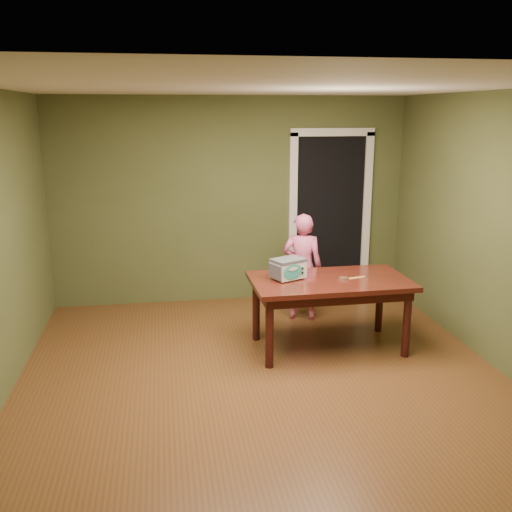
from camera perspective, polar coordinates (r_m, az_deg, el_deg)
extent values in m
plane|color=brown|center=(5.30, 1.00, -12.72)|extent=(5.00, 5.00, 0.00)
cube|color=#4E552D|center=(7.28, -2.51, 5.52)|extent=(4.50, 0.02, 2.60)
cube|color=#4E552D|center=(2.56, 11.47, -11.59)|extent=(4.50, 0.02, 2.60)
cube|color=#4E552D|center=(5.70, 23.94, 1.85)|extent=(0.02, 5.00, 2.60)
cube|color=white|center=(4.73, 1.15, 16.64)|extent=(4.50, 5.00, 0.02)
cube|color=black|center=(7.87, 6.70, 4.25)|extent=(0.90, 0.60, 2.10)
cube|color=black|center=(7.57, 7.36, 3.84)|extent=(0.90, 0.02, 2.10)
cube|color=white|center=(7.43, 3.69, 3.73)|extent=(0.10, 0.06, 2.20)
cube|color=white|center=(7.71, 10.96, 3.89)|extent=(0.10, 0.06, 2.20)
cube|color=white|center=(7.44, 7.66, 12.18)|extent=(1.10, 0.06, 0.10)
cube|color=#34160B|center=(5.85, 7.40, -2.53)|extent=(1.62, 0.93, 0.05)
cube|color=black|center=(5.88, 7.38, -3.23)|extent=(1.49, 0.81, 0.10)
cylinder|color=black|center=(5.49, 1.35, -7.72)|extent=(0.08, 0.08, 0.70)
cylinder|color=black|center=(6.13, 0.02, -5.32)|extent=(0.08, 0.08, 0.70)
cylinder|color=black|center=(5.92, 14.84, -6.55)|extent=(0.08, 0.08, 0.70)
cylinder|color=black|center=(6.52, 12.25, -4.45)|extent=(0.08, 0.08, 0.70)
cylinder|color=#4C4F54|center=(5.67, 2.70, -2.63)|extent=(0.02, 0.02, 0.01)
cylinder|color=#4C4F54|center=(5.80, 1.69, -2.23)|extent=(0.02, 0.02, 0.01)
cylinder|color=#4C4F54|center=(5.83, 4.74, -2.21)|extent=(0.02, 0.02, 0.01)
cylinder|color=#4C4F54|center=(5.95, 3.71, -1.83)|extent=(0.02, 0.02, 0.01)
cube|color=silver|center=(5.79, 3.23, -1.32)|extent=(0.38, 0.34, 0.18)
cube|color=#4C4F54|center=(5.76, 3.24, -0.41)|extent=(0.39, 0.34, 0.03)
cube|color=#4C4F54|center=(5.69, 1.92, -1.57)|extent=(0.10, 0.19, 0.14)
cube|color=#4C4F54|center=(5.89, 4.50, -1.07)|extent=(0.10, 0.19, 0.14)
ellipsoid|color=teal|center=(5.68, 3.72, -1.62)|extent=(0.22, 0.11, 0.15)
cylinder|color=black|center=(5.75, 4.69, -1.24)|extent=(0.02, 0.02, 0.02)
cylinder|color=black|center=(5.76, 4.68, -1.68)|extent=(0.02, 0.02, 0.02)
cylinder|color=silver|center=(5.85, 8.74, -2.24)|extent=(0.10, 0.10, 0.02)
cylinder|color=#53321B|center=(5.84, 8.74, -2.17)|extent=(0.09, 0.09, 0.01)
cube|color=#FACE6C|center=(5.92, 10.07, -2.14)|extent=(0.18, 0.06, 0.01)
imported|color=#EA6094|center=(6.69, 4.65, -1.11)|extent=(0.54, 0.43, 1.27)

